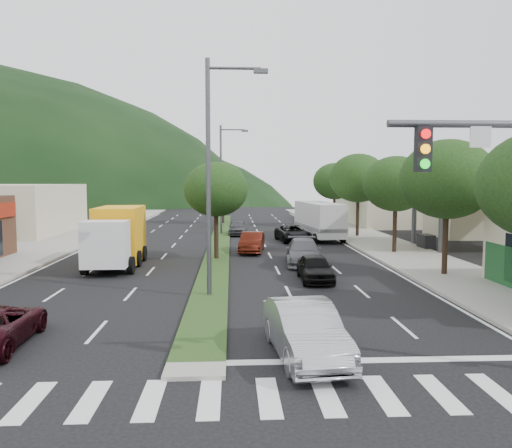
{
  "coord_description": "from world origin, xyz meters",
  "views": [
    {
      "loc": [
        0.97,
        -13.07,
        4.98
      ],
      "look_at": [
        2.3,
        14.0,
        2.61
      ],
      "focal_mm": 35.0,
      "sensor_mm": 36.0,
      "label": 1
    }
  ],
  "objects": [
    {
      "name": "car_queue_a",
      "position": [
        5.1,
        11.18,
        0.66
      ],
      "size": [
        1.64,
        3.92,
        1.33
      ],
      "primitive_type": "imported",
      "rotation": [
        0.0,
        0.0,
        -0.02
      ],
      "color": "black",
      "rests_on": "ground"
    },
    {
      "name": "tree_med_near",
      "position": [
        0.0,
        18.0,
        4.43
      ],
      "size": [
        4.0,
        4.0,
        6.02
      ],
      "color": "black",
      "rests_on": "median"
    },
    {
      "name": "ground",
      "position": [
        0.0,
        0.0,
        0.0
      ],
      "size": [
        160.0,
        160.0,
        0.0
      ],
      "primitive_type": "plane",
      "color": "black",
      "rests_on": "ground"
    },
    {
      "name": "tree_r_b",
      "position": [
        12.0,
        12.0,
        5.04
      ],
      "size": [
        4.8,
        4.8,
        6.94
      ],
      "color": "black",
      "rests_on": "sidewalk_right"
    },
    {
      "name": "tree_med_far",
      "position": [
        0.0,
        44.0,
        5.01
      ],
      "size": [
        4.8,
        4.8,
        6.94
      ],
      "color": "black",
      "rests_on": "median"
    },
    {
      "name": "crosswalk",
      "position": [
        0.0,
        -2.0,
        0.01
      ],
      "size": [
        19.0,
        2.2,
        0.01
      ],
      "primitive_type": "cube",
      "color": "silver",
      "rests_on": "ground"
    },
    {
      "name": "median",
      "position": [
        0.0,
        28.0,
        0.06
      ],
      "size": [
        1.6,
        56.0,
        0.12
      ],
      "primitive_type": "cube",
      "color": "#213D16",
      "rests_on": "ground"
    },
    {
      "name": "streetlight_mid",
      "position": [
        0.21,
        33.0,
        5.58
      ],
      "size": [
        2.6,
        0.25,
        10.0
      ],
      "color": "#47494C",
      "rests_on": "ground"
    },
    {
      "name": "car_queue_c",
      "position": [
        2.37,
        21.18,
        0.7
      ],
      "size": [
        2.02,
        4.4,
        1.4
      ],
      "primitive_type": "imported",
      "rotation": [
        0.0,
        0.0,
        -0.13
      ],
      "color": "#4B160C",
      "rests_on": "ground"
    },
    {
      "name": "sedan_silver",
      "position": [
        3.01,
        0.55,
        0.78
      ],
      "size": [
        2.14,
        4.86,
        1.55
      ],
      "primitive_type": "imported",
      "rotation": [
        0.0,
        0.0,
        0.11
      ],
      "color": "#A5A7AC",
      "rests_on": "ground"
    },
    {
      "name": "bldg_right_far",
      "position": [
        19.5,
        44.0,
        2.6
      ],
      "size": [
        10.0,
        16.0,
        5.2
      ],
      "primitive_type": "cube",
      "color": "beige",
      "rests_on": "ground"
    },
    {
      "name": "car_queue_b",
      "position": [
        5.24,
        16.18,
        0.74
      ],
      "size": [
        2.53,
        5.25,
        1.47
      ],
      "primitive_type": "imported",
      "rotation": [
        0.0,
        0.0,
        -0.09
      ],
      "color": "#56565C",
      "rests_on": "ground"
    },
    {
      "name": "tree_r_c",
      "position": [
        12.0,
        20.0,
        4.75
      ],
      "size": [
        4.4,
        4.4,
        6.48
      ],
      "color": "black",
      "rests_on": "sidewalk_right"
    },
    {
      "name": "car_queue_d",
      "position": [
        5.96,
        27.18,
        0.68
      ],
      "size": [
        2.83,
        5.1,
        1.35
      ],
      "primitive_type": "imported",
      "rotation": [
        0.0,
        0.0,
        0.12
      ],
      "color": "black",
      "rests_on": "ground"
    },
    {
      "name": "sidewalk_right",
      "position": [
        12.5,
        25.0,
        0.07
      ],
      "size": [
        5.0,
        90.0,
        0.15
      ],
      "primitive_type": "cube",
      "color": "gray",
      "rests_on": "ground"
    },
    {
      "name": "tree_r_e",
      "position": [
        12.0,
        40.0,
        4.89
      ],
      "size": [
        4.6,
        4.6,
        6.71
      ],
      "color": "black",
      "rests_on": "sidewalk_right"
    },
    {
      "name": "tree_r_d",
      "position": [
        12.0,
        30.0,
        5.18
      ],
      "size": [
        5.0,
        5.0,
        7.17
      ],
      "color": "black",
      "rests_on": "sidewalk_right"
    },
    {
      "name": "motorhome",
      "position": [
        8.37,
        28.82,
        1.66
      ],
      "size": [
        3.36,
        8.33,
        3.11
      ],
      "rotation": [
        0.0,
        0.0,
        0.12
      ],
      "color": "#BABABA",
      "rests_on": "ground"
    },
    {
      "name": "gas_canopy",
      "position": [
        19.0,
        22.0,
        4.65
      ],
      "size": [
        12.2,
        8.2,
        5.25
      ],
      "color": "silver",
      "rests_on": "ground"
    },
    {
      "name": "bldg_left_far",
      "position": [
        -19.0,
        34.0,
        2.3
      ],
      "size": [
        9.0,
        14.0,
        4.6
      ],
      "primitive_type": "cube",
      "color": "beige",
      "rests_on": "ground"
    },
    {
      "name": "box_truck",
      "position": [
        -5.68,
        16.07,
        1.62
      ],
      "size": [
        2.86,
        6.99,
        3.42
      ],
      "rotation": [
        0.0,
        0.0,
        3.17
      ],
      "color": "silver",
      "rests_on": "ground"
    },
    {
      "name": "streetlight_near",
      "position": [
        0.21,
        8.0,
        5.58
      ],
      "size": [
        2.6,
        0.25,
        10.0
      ],
      "color": "#47494C",
      "rests_on": "ground"
    },
    {
      "name": "sidewalk_left",
      "position": [
        -13.0,
        25.0,
        0.07
      ],
      "size": [
        6.0,
        90.0,
        0.15
      ],
      "primitive_type": "cube",
      "color": "gray",
      "rests_on": "ground"
    },
    {
      "name": "car_queue_e",
      "position": [
        1.5,
        32.18,
        0.67
      ],
      "size": [
        1.78,
        3.99,
        1.33
      ],
      "primitive_type": "imported",
      "rotation": [
        0.0,
        0.0,
        -0.05
      ],
      "color": "#444549",
      "rests_on": "ground"
    }
  ]
}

